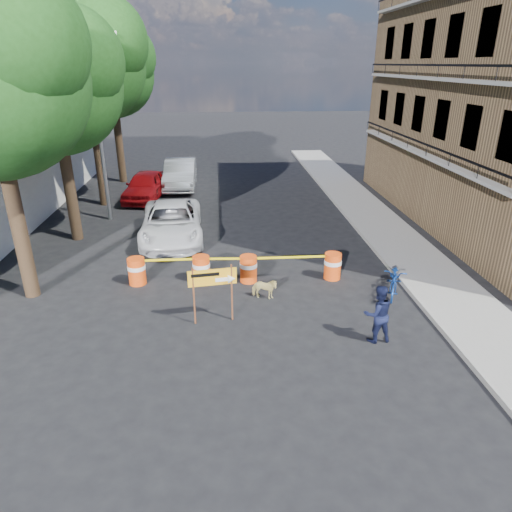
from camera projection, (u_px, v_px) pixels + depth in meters
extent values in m
plane|color=black|center=(253.00, 319.00, 12.98)|extent=(120.00, 120.00, 0.00)
cube|color=gray|center=(392.00, 237.00, 18.90)|extent=(2.40, 40.00, 0.15)
cylinder|color=#332316|center=(17.00, 219.00, 13.35)|extent=(0.44, 0.44, 5.04)
sphere|color=#1B4A15|center=(8.00, 42.00, 11.11)|extent=(3.90, 3.90, 3.90)
cylinder|color=#332316|center=(69.00, 182.00, 17.99)|extent=(0.44, 0.44, 4.76)
sphere|color=#1B4A15|center=(53.00, 86.00, 16.60)|extent=(5.00, 5.00, 5.00)
sphere|color=#1B4A15|center=(70.00, 61.00, 15.87)|extent=(3.75, 3.75, 3.75)
sphere|color=#1B4A15|center=(41.00, 104.00, 17.38)|extent=(3.50, 3.50, 3.50)
cylinder|color=#332316|center=(98.00, 152.00, 22.47)|extent=(0.44, 0.44, 5.32)
sphere|color=#1B4A15|center=(87.00, 65.00, 20.91)|extent=(5.40, 5.40, 5.40)
sphere|color=#1B4A15|center=(102.00, 41.00, 20.12)|extent=(4.05, 4.05, 4.05)
sphere|color=#1B4A15|center=(75.00, 82.00, 21.77)|extent=(3.78, 3.78, 3.78)
cylinder|color=#332316|center=(119.00, 141.00, 27.14)|extent=(0.44, 0.44, 4.93)
sphere|color=#1B4A15|center=(111.00, 74.00, 25.70)|extent=(4.80, 4.80, 4.80)
sphere|color=#1B4A15|center=(123.00, 57.00, 24.97)|extent=(3.60, 3.60, 3.60)
sphere|color=#1B4A15|center=(102.00, 87.00, 26.47)|extent=(3.36, 3.36, 3.36)
cylinder|color=gray|center=(99.00, 131.00, 19.71)|extent=(0.16, 0.16, 8.00)
cylinder|color=gray|center=(99.00, 31.00, 18.23)|extent=(1.00, 0.12, 0.12)
cube|color=silver|center=(112.00, 33.00, 18.28)|extent=(0.35, 0.18, 0.12)
cylinder|color=#EC450D|center=(137.00, 271.00, 14.89)|extent=(0.56, 0.56, 0.90)
cylinder|color=white|center=(136.00, 267.00, 14.84)|extent=(0.58, 0.58, 0.14)
cylinder|color=#EC450D|center=(201.00, 269.00, 15.05)|extent=(0.56, 0.56, 0.90)
cylinder|color=white|center=(201.00, 265.00, 14.99)|extent=(0.58, 0.58, 0.14)
cylinder|color=#EC450D|center=(248.00, 269.00, 15.06)|extent=(0.56, 0.56, 0.90)
cylinder|color=white|center=(248.00, 265.00, 15.01)|extent=(0.58, 0.58, 0.14)
cylinder|color=#EC450D|center=(333.00, 266.00, 15.27)|extent=(0.56, 0.56, 0.90)
cylinder|color=white|center=(333.00, 262.00, 15.21)|extent=(0.58, 0.58, 0.14)
cylinder|color=#592D19|center=(194.00, 296.00, 12.42)|extent=(0.05, 0.05, 1.72)
cylinder|color=#592D19|center=(232.00, 293.00, 12.62)|extent=(0.05, 0.05, 1.72)
cube|color=orange|center=(212.00, 277.00, 12.32)|extent=(1.33, 0.20, 0.48)
cube|color=white|center=(222.00, 280.00, 12.38)|extent=(0.38, 0.06, 0.11)
cone|color=white|center=(232.00, 279.00, 12.43)|extent=(0.24, 0.27, 0.25)
cube|color=black|center=(205.00, 275.00, 12.23)|extent=(0.76, 0.11, 0.10)
imported|color=black|center=(378.00, 314.00, 11.69)|extent=(0.83, 0.68, 1.58)
imported|color=#123A94|center=(396.00, 267.00, 14.04)|extent=(0.99, 1.16, 1.87)
imported|color=#E0CF80|center=(264.00, 289.00, 13.98)|extent=(0.88, 0.58, 0.68)
imported|color=silver|center=(172.00, 222.00, 18.61)|extent=(2.74, 5.37, 1.45)
imported|color=maroon|center=(146.00, 186.00, 24.14)|extent=(2.25, 4.50, 1.47)
imported|color=silver|center=(180.00, 174.00, 26.43)|extent=(1.75, 4.91, 1.61)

